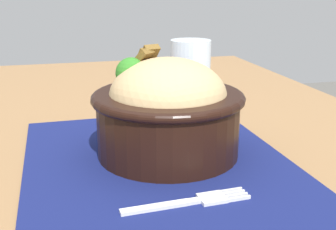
% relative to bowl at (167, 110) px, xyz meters
% --- Properties ---
extents(table, '(1.35, 0.79, 0.70)m').
position_rel_bowl_xyz_m(table, '(-0.01, -0.02, -0.12)').
color(table, olive).
rests_on(table, ground_plane).
extents(placemat, '(0.39, 0.31, 0.00)m').
position_rel_bowl_xyz_m(placemat, '(0.03, -0.02, -0.06)').
color(placemat, '#11194C').
rests_on(placemat, table).
extents(bowl, '(0.20, 0.20, 0.13)m').
position_rel_bowl_xyz_m(bowl, '(0.00, 0.00, 0.00)').
color(bowl, black).
rests_on(bowl, placemat).
extents(fork, '(0.02, 0.13, 0.00)m').
position_rel_bowl_xyz_m(fork, '(0.13, -0.01, -0.05)').
color(fork, silver).
rests_on(fork, placemat).
extents(drinking_glass, '(0.07, 0.07, 0.12)m').
position_rel_bowl_xyz_m(drinking_glass, '(-0.21, 0.09, -0.01)').
color(drinking_glass, silver).
rests_on(drinking_glass, table).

